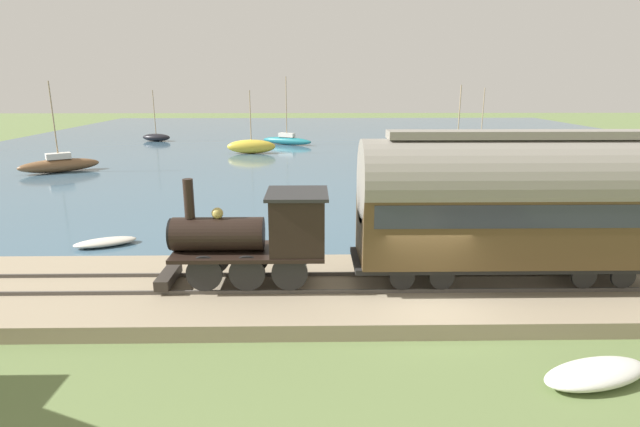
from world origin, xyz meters
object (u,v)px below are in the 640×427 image
Objects in this scene: rowboat_far_out at (551,211)px; rowboat_near_shore at (391,242)px; sailboat_green at (457,152)px; sailboat_brown at (59,164)px; steam_locomotive at (262,232)px; sailboat_yellow at (251,146)px; rowboat_off_pier at (105,242)px; sailboat_black at (156,137)px; rowboat_mid_harbor at (517,231)px; sailboat_gray at (481,140)px; passenger_coach at (511,201)px; sailboat_teal at (287,140)px; beached_dinghy at (596,374)px.

rowboat_near_shore is at bearing 88.40° from rowboat_far_out.
sailboat_green is 32.92m from sailboat_brown.
steam_locomotive reaches higher than rowboat_far_out.
sailboat_yellow is 2.23× the size of rowboat_off_pier.
rowboat_mid_harbor is (-38.02, -27.57, -0.20)m from sailboat_black.
sailboat_gray is at bearing -85.37° from sailboat_black.
passenger_coach is at bearing 132.75° from rowboat_mid_harbor.
sailboat_teal is at bearing 1.67° from steam_locomotive.
rowboat_mid_harbor is (-32.65, 9.11, -0.44)m from sailboat_gray.
rowboat_off_pier is at bearing -161.63° from sailboat_teal.
rowboat_off_pier is at bearing 53.01° from steam_locomotive.
sailboat_black is at bearing 48.79° from sailboat_green.
rowboat_mid_harbor is (-17.20, -28.79, -0.32)m from sailboat_brown.
sailboat_teal reaches higher than rowboat_mid_harbor.
sailboat_green is 2.43× the size of rowboat_off_pier.
sailboat_green is at bearing -30.97° from rowboat_mid_harbor.
rowboat_near_shore is (5.05, -4.89, -2.00)m from steam_locomotive.
rowboat_near_shore is 0.73× the size of beached_dinghy.
sailboat_green is 34.80m from sailboat_black.
rowboat_mid_harbor is at bearing -13.33° from beached_dinghy.
rowboat_near_shore is (-28.69, -9.19, -0.45)m from sailboat_yellow.
steam_locomotive is 0.72× the size of sailboat_teal.
beached_dinghy is (-45.58, -9.34, -0.30)m from sailboat_teal.
steam_locomotive is 0.86× the size of sailboat_gray.
sailboat_teal is 36.26m from rowboat_near_shore.
passenger_coach is (0.00, -7.74, 0.95)m from steam_locomotive.
sailboat_gray reaches higher than steam_locomotive.
rowboat_mid_harbor is at bearing -153.45° from sailboat_yellow.
sailboat_green is (29.16, -14.49, -1.48)m from steam_locomotive.
sailboat_teal is 16.00m from sailboat_black.
steam_locomotive is 17.72m from rowboat_far_out.
sailboat_green reaches higher than steam_locomotive.
sailboat_yellow is 2.76× the size of rowboat_near_shore.
passenger_coach is 3.63× the size of rowboat_off_pier.
steam_locomotive is 12.75m from rowboat_mid_harbor.
beached_dinghy is (-15.16, 6.07, 0.03)m from rowboat_far_out.
sailboat_yellow is (33.74, 4.31, -1.54)m from steam_locomotive.
sailboat_brown is at bearing -170.37° from sailboat_black.
sailboat_brown is at bearing 135.17° from sailboat_gray.
rowboat_off_pier is 0.90× the size of beached_dinghy.
rowboat_far_out is 10.74m from rowboat_near_shore.
rowboat_far_out is (-13.28, -32.19, -0.40)m from sailboat_brown.
sailboat_black reaches higher than rowboat_near_shore.
sailboat_gray is 45.44m from beached_dinghy.
sailboat_yellow is 1.02× the size of sailboat_black.
sailboat_gray is at bearing -37.37° from rowboat_mid_harbor.
sailboat_teal reaches higher than rowboat_off_pier.
passenger_coach reaches higher than rowboat_near_shore.
sailboat_black is (44.48, 24.50, -2.72)m from passenger_coach.
passenger_coach is at bearing 151.89° from sailboat_green.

